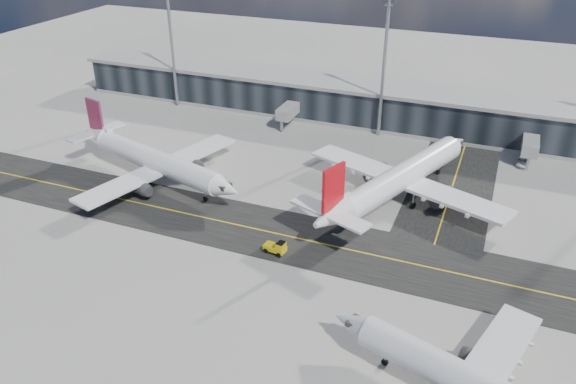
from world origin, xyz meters
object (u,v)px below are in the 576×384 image
(baggage_tug, at_px, (277,247))
(service_van, at_px, (523,162))
(airliner_redtail, at_px, (399,179))
(airliner_af, at_px, (154,161))

(baggage_tug, distance_m, service_van, 55.25)
(airliner_redtail, distance_m, baggage_tug, 25.65)
(airliner_af, distance_m, baggage_tug, 32.32)
(airliner_af, bearing_deg, airliner_redtail, 117.45)
(airliner_redtail, relative_size, baggage_tug, 12.14)
(service_van, bearing_deg, airliner_af, -151.96)
(airliner_redtail, height_order, service_van, airliner_redtail)
(airliner_af, xyz_separation_m, service_van, (61.64, 31.65, -3.24))
(baggage_tug, xyz_separation_m, service_van, (32.27, 44.84, -0.36))
(airliner_af, distance_m, service_van, 69.37)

